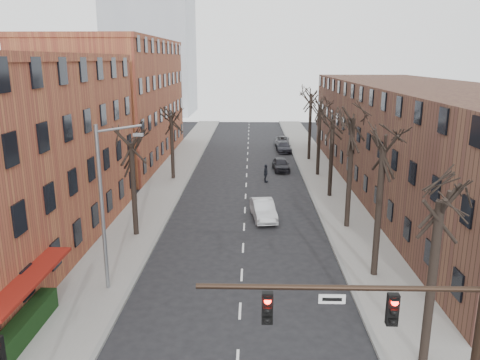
{
  "coord_description": "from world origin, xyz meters",
  "views": [
    {
      "loc": [
        0.53,
        -12.84,
        12.14
      ],
      "look_at": [
        -0.27,
        18.52,
        4.0
      ],
      "focal_mm": 35.0,
      "sensor_mm": 36.0,
      "label": 1
    }
  ],
  "objects": [
    {
      "name": "sidewalk_left",
      "position": [
        -8.0,
        35.0,
        0.07
      ],
      "size": [
        4.0,
        90.0,
        0.15
      ],
      "primitive_type": "cube",
      "color": "gray",
      "rests_on": "ground"
    },
    {
      "name": "sidewalk_right",
      "position": [
        8.0,
        35.0,
        0.07
      ],
      "size": [
        4.0,
        90.0,
        0.15
      ],
      "primitive_type": "cube",
      "color": "gray",
      "rests_on": "ground"
    },
    {
      "name": "building_left_far",
      "position": [
        -16.0,
        44.0,
        7.0
      ],
      "size": [
        12.0,
        28.0,
        14.0
      ],
      "primitive_type": "cube",
      "color": "brown",
      "rests_on": "ground"
    },
    {
      "name": "building_right",
      "position": [
        16.0,
        30.0,
        5.0
      ],
      "size": [
        12.0,
        50.0,
        10.0
      ],
      "primitive_type": "cube",
      "color": "#533526",
      "rests_on": "ground"
    },
    {
      "name": "awning_left",
      "position": [
        -9.4,
        6.0,
        0.0
      ],
      "size": [
        1.2,
        7.0,
        0.15
      ],
      "primitive_type": "cube",
      "color": "maroon",
      "rests_on": "ground"
    },
    {
      "name": "hedge",
      "position": [
        -9.5,
        5.0,
        0.65
      ],
      "size": [
        0.8,
        6.0,
        1.0
      ],
      "primitive_type": "cube",
      "color": "black",
      "rests_on": "sidewalk_left"
    },
    {
      "name": "tree_right_b",
      "position": [
        7.6,
        12.0,
        0.0
      ],
      "size": [
        5.2,
        5.2,
        10.8
      ],
      "primitive_type": null,
      "color": "black",
      "rests_on": "ground"
    },
    {
      "name": "tree_right_c",
      "position": [
        7.6,
        20.0,
        0.0
      ],
      "size": [
        5.2,
        5.2,
        11.6
      ],
      "primitive_type": null,
      "color": "black",
      "rests_on": "ground"
    },
    {
      "name": "tree_right_d",
      "position": [
        7.6,
        28.0,
        0.0
      ],
      "size": [
        5.2,
        5.2,
        10.0
      ],
      "primitive_type": null,
      "color": "black",
      "rests_on": "ground"
    },
    {
      "name": "tree_right_e",
      "position": [
        7.6,
        36.0,
        0.0
      ],
      "size": [
        5.2,
        5.2,
        10.8
      ],
      "primitive_type": null,
      "color": "black",
      "rests_on": "ground"
    },
    {
      "name": "tree_right_f",
      "position": [
        7.6,
        44.0,
        0.0
      ],
      "size": [
        5.2,
        5.2,
        11.6
      ],
      "primitive_type": null,
      "color": "black",
      "rests_on": "ground"
    },
    {
      "name": "tree_left_a",
      "position": [
        -7.6,
        18.0,
        0.0
      ],
      "size": [
        5.2,
        5.2,
        9.5
      ],
      "primitive_type": null,
      "color": "black",
      "rests_on": "ground"
    },
    {
      "name": "tree_left_b",
      "position": [
        -7.6,
        34.0,
        0.0
      ],
      "size": [
        5.2,
        5.2,
        9.5
      ],
      "primitive_type": null,
      "color": "black",
      "rests_on": "ground"
    },
    {
      "name": "signal_mast_arm",
      "position": [
        5.45,
        -1.0,
        4.4
      ],
      "size": [
        8.14,
        0.3,
        7.2
      ],
      "color": "black",
      "rests_on": "ground"
    },
    {
      "name": "streetlight",
      "position": [
        -7.03,
        10.0,
        5.01
      ],
      "size": [
        2.45,
        0.22,
        9.03
      ],
      "color": "slate",
      "rests_on": "ground"
    },
    {
      "name": "silver_sedan",
      "position": [
        1.46,
        21.85,
        0.75
      ],
      "size": [
        2.19,
        4.74,
        1.51
      ],
      "primitive_type": "imported",
      "rotation": [
        0.0,
        0.0,
        0.13
      ],
      "color": "#B2B5BA",
      "rests_on": "ground"
    },
    {
      "name": "parked_car_near",
      "position": [
        3.8,
        38.28,
        0.72
      ],
      "size": [
        1.97,
        4.32,
        1.44
      ],
      "primitive_type": "imported",
      "rotation": [
        0.0,
        0.0,
        0.07
      ],
      "color": "black",
      "rests_on": "ground"
    },
    {
      "name": "parked_car_mid",
      "position": [
        4.81,
        49.23,
        0.66
      ],
      "size": [
        2.01,
        4.6,
        1.32
      ],
      "primitive_type": "imported",
      "rotation": [
        0.0,
        0.0,
        0.04
      ],
      "color": "#21222A",
      "rests_on": "ground"
    },
    {
      "name": "parked_car_far",
      "position": [
        4.95,
        54.52,
        0.61
      ],
      "size": [
        2.35,
        4.51,
        1.21
      ],
      "primitive_type": "imported",
      "rotation": [
        0.0,
        0.0,
        -0.08
      ],
      "color": "#5C5E64",
      "rests_on": "ground"
    },
    {
      "name": "pedestrian_crossing",
      "position": [
        1.96,
        33.1,
        0.92
      ],
      "size": [
        0.71,
        1.16,
        1.84
      ],
      "primitive_type": "imported",
      "rotation": [
        0.0,
        0.0,
        1.31
      ],
      "color": "black",
      "rests_on": "ground"
    }
  ]
}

